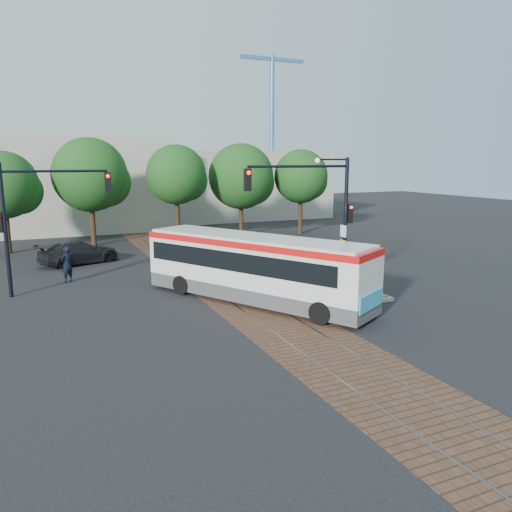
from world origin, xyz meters
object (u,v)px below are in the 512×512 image
object	(u,v)px
city_bus	(254,265)
signal_pole_main	(323,203)
signal_pole_left	(32,211)
traffic_island	(340,283)
officer	(67,265)
parked_car	(79,252)

from	to	relation	value
city_bus	signal_pole_main	bearing A→B (deg)	-24.67
signal_pole_left	traffic_island	bearing A→B (deg)	-20.36
officer	parked_car	bearing A→B (deg)	-139.62
signal_pole_left	parked_car	bearing A→B (deg)	70.29
signal_pole_left	officer	world-z (taller)	signal_pole_left
city_bus	traffic_island	world-z (taller)	city_bus
city_bus	signal_pole_left	size ratio (longest dim) A/B	1.75
traffic_island	city_bus	bearing A→B (deg)	-177.22
officer	parked_car	distance (m)	4.74
traffic_island	officer	world-z (taller)	officer
signal_pole_main	signal_pole_left	size ratio (longest dim) A/B	1.00
city_bus	parked_car	bearing A→B (deg)	88.73
signal_pole_main	officer	size ratio (longest dim) A/B	3.28
officer	signal_pole_main	bearing A→B (deg)	110.25
city_bus	officer	size ratio (longest dim) A/B	5.73
traffic_island	officer	bearing A→B (deg)	150.09
signal_pole_left	parked_car	distance (m)	7.63
signal_pole_main	parked_car	world-z (taller)	signal_pole_main
traffic_island	signal_pole_left	bearing A→B (deg)	159.64
signal_pole_main	signal_pole_left	bearing A→B (deg)	158.55
city_bus	traffic_island	bearing A→B (deg)	-26.82
traffic_island	signal_pole_left	xyz separation A→B (m)	(-13.19, 4.89, 3.54)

